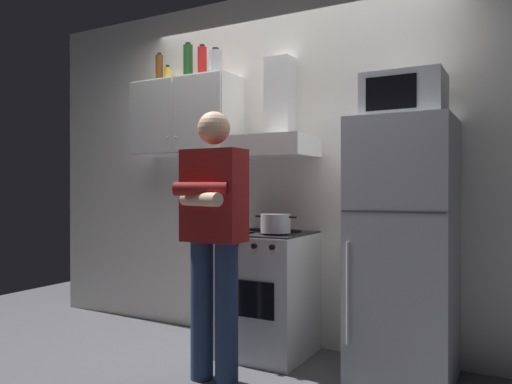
% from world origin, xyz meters
% --- Properties ---
extents(ground_plane, '(7.00, 7.00, 0.00)m').
position_xyz_m(ground_plane, '(0.00, 0.00, 0.00)').
color(ground_plane, '#4C4C51').
extents(back_wall_tiled, '(4.80, 0.10, 2.70)m').
position_xyz_m(back_wall_tiled, '(0.00, 0.60, 1.35)').
color(back_wall_tiled, silver).
rests_on(back_wall_tiled, ground_plane).
extents(upper_cabinet, '(0.90, 0.37, 0.60)m').
position_xyz_m(upper_cabinet, '(-0.85, 0.37, 1.75)').
color(upper_cabinet, white).
extents(stove_oven, '(0.60, 0.62, 0.87)m').
position_xyz_m(stove_oven, '(-0.05, 0.25, 0.43)').
color(stove_oven, silver).
rests_on(stove_oven, ground_plane).
extents(range_hood, '(0.60, 0.44, 0.75)m').
position_xyz_m(range_hood, '(-0.05, 0.38, 1.60)').
color(range_hood, white).
extents(refrigerator, '(0.60, 0.62, 1.60)m').
position_xyz_m(refrigerator, '(0.90, 0.25, 0.80)').
color(refrigerator, silver).
rests_on(refrigerator, ground_plane).
extents(microwave, '(0.48, 0.37, 0.28)m').
position_xyz_m(microwave, '(0.90, 0.27, 1.74)').
color(microwave, '#B7BABF').
rests_on(microwave, refrigerator).
extents(person_standing, '(0.38, 0.33, 1.64)m').
position_xyz_m(person_standing, '(-0.10, -0.36, 0.90)').
color(person_standing, navy).
rests_on(person_standing, ground_plane).
extents(cooking_pot, '(0.30, 0.20, 0.13)m').
position_xyz_m(cooking_pot, '(0.08, 0.13, 0.94)').
color(cooking_pot, '#B7BABF').
rests_on(cooking_pot, stove_oven).
extents(bottle_canister_steel, '(0.10, 0.10, 0.22)m').
position_xyz_m(bottle_canister_steel, '(-0.57, 0.39, 2.15)').
color(bottle_canister_steel, '#B2B5BA').
rests_on(bottle_canister_steel, upper_cabinet).
extents(bottle_spice_jar, '(0.06, 0.06, 0.14)m').
position_xyz_m(bottle_spice_jar, '(-1.02, 0.35, 2.11)').
color(bottle_spice_jar, gold).
rests_on(bottle_spice_jar, upper_cabinet).
extents(bottle_beer_brown, '(0.06, 0.06, 0.25)m').
position_xyz_m(bottle_beer_brown, '(-1.10, 0.35, 2.17)').
color(bottle_beer_brown, brown).
rests_on(bottle_beer_brown, upper_cabinet).
extents(bottle_wine_green, '(0.08, 0.08, 0.31)m').
position_xyz_m(bottle_wine_green, '(-0.86, 0.41, 2.20)').
color(bottle_wine_green, '#19471E').
rests_on(bottle_wine_green, upper_cabinet).
extents(bottle_soda_red, '(0.07, 0.07, 0.27)m').
position_xyz_m(bottle_soda_red, '(-0.71, 0.40, 2.18)').
color(bottle_soda_red, red).
rests_on(bottle_soda_red, upper_cabinet).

